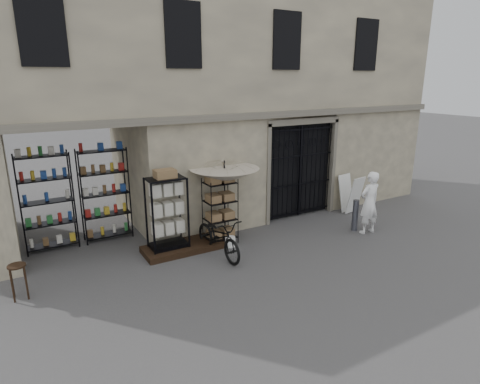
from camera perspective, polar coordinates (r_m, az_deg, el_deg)
ground at (r=10.31m, az=7.86°, el=-8.48°), size 80.00×80.00×0.00m
main_building at (r=12.77m, az=-2.88°, el=17.11°), size 14.00×4.00×9.00m
shop_recess at (r=10.59m, az=-21.62°, el=-0.18°), size 3.00×1.70×3.00m
shop_shelving at (r=11.13m, az=-22.15°, el=-0.83°), size 2.70×0.50×2.50m
iron_gate at (r=12.57m, az=8.08°, el=3.21°), size 2.50×0.21×3.00m
step_platform at (r=10.41m, az=-8.13°, el=-7.79°), size 2.00×0.90×0.15m
display_cabinet at (r=10.03m, az=-10.29°, el=-3.46°), size 0.92×0.61×1.93m
wire_rack at (r=10.50m, az=-2.85°, el=-2.84°), size 0.89×0.74×1.76m
market_umbrella at (r=10.47m, az=-2.23°, el=2.91°), size 2.06×2.08×2.61m
white_bucket at (r=10.52m, az=-1.40°, el=-7.06°), size 0.29×0.29×0.26m
bicycle at (r=10.08m, az=-3.03°, el=-8.95°), size 0.73×1.04×1.89m
wooden_stool at (r=9.20m, az=-28.93°, el=-11.00°), size 0.45×0.45×0.72m
steel_bollard at (r=11.92m, az=16.07°, el=-3.19°), size 0.19×0.19×0.91m
shopkeeper at (r=12.00m, az=17.55°, el=-5.50°), size 0.67×1.79×0.43m
easel_sign at (r=13.42m, az=15.45°, el=-0.28°), size 0.65×0.73×1.20m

